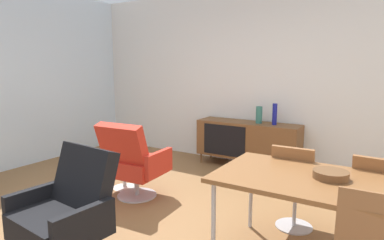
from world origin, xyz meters
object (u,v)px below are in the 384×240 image
armchair_black_shell (67,210)px  dining_chair_back_right (377,199)px  sideboard (248,140)px  fruit_bowl (123,146)px  dining_chair_back_left (295,183)px  vase_cobalt (259,115)px  lounge_chair_red (133,160)px  side_table_round (124,164)px  dining_table (323,185)px  wooden_bowl_on_table (331,175)px  vase_sculptural_dark (275,114)px

armchair_black_shell → dining_chair_back_right: bearing=36.9°
sideboard → fruit_bowl: sideboard is taller
sideboard → dining_chair_back_left: bearing=-55.1°
vase_cobalt → armchair_black_shell: vase_cobalt is taller
sideboard → lounge_chair_red: bearing=-110.3°
side_table_round → fruit_bowl: size_ratio=2.60×
vase_cobalt → armchair_black_shell: bearing=-96.6°
dining_chair_back_right → dining_chair_back_left: 0.69m
dining_chair_back_right → lounge_chair_red: lounge_chair_red is taller
dining_chair_back_left → fruit_bowl: 2.19m
armchair_black_shell → fruit_bowl: armchair_black_shell is taller
dining_chair_back_right → dining_table: bearing=-121.7°
dining_chair_back_right → dining_chair_back_left: bearing=-180.0°
sideboard → lounge_chair_red: (-0.69, -1.88, 0.03)m
vase_cobalt → dining_table: (1.33, -2.22, -0.15)m
wooden_bowl_on_table → dining_chair_back_right: bearing=58.5°
vase_cobalt → dining_chair_back_right: bearing=-44.7°
wooden_bowl_on_table → side_table_round: wooden_bowl_on_table is taller
dining_table → dining_chair_back_right: dining_chair_back_right is taller
dining_table → fruit_bowl: bearing=167.9°
vase_sculptural_dark → armchair_black_shell: vase_sculptural_dark is taller
side_table_round → fruit_bowl: 0.23m
sideboard → side_table_round: (-1.03, -1.67, -0.12)m
sideboard → lounge_chair_red: lounge_chair_red is taller
wooden_bowl_on_table → fruit_bowl: wooden_bowl_on_table is taller
sideboard → armchair_black_shell: bearing=-93.5°
sideboard → vase_sculptural_dark: (0.41, 0.00, 0.44)m
vase_cobalt → lounge_chair_red: bearing=-114.8°
lounge_chair_red → fruit_bowl: (-0.34, 0.21, 0.09)m
lounge_chair_red → vase_cobalt: bearing=65.2°
vase_sculptural_dark → dining_table: 2.48m
wooden_bowl_on_table → dining_chair_back_left: 0.70m
sideboard → wooden_bowl_on_table: size_ratio=6.15×
fruit_bowl → lounge_chair_red: bearing=-31.2°
wooden_bowl_on_table → armchair_black_shell: (-1.74, -1.03, -0.30)m
dining_table → side_table_round: bearing=167.8°
side_table_round → dining_chair_back_right: bearing=0.2°
wooden_bowl_on_table → vase_cobalt: bearing=122.4°
vase_sculptural_dark → armchair_black_shell: size_ratio=0.33×
dining_chair_back_right → fruit_bowl: (-2.89, -0.01, 0.09)m
vase_cobalt → dining_chair_back_right: 2.39m
dining_chair_back_left → armchair_black_shell: bearing=-131.4°
sideboard → dining_table: 2.69m
dining_table → fruit_bowl: 2.60m
sideboard → dining_chair_back_left: size_ratio=1.87×
dining_chair_back_left → dining_chair_back_right: bearing=0.0°
dining_table → side_table_round: dining_table is taller
sideboard → wooden_bowl_on_table: (1.55, -2.16, 0.33)m
vase_cobalt → side_table_round: (-1.21, -1.67, -0.53)m
sideboard → side_table_round: 1.97m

